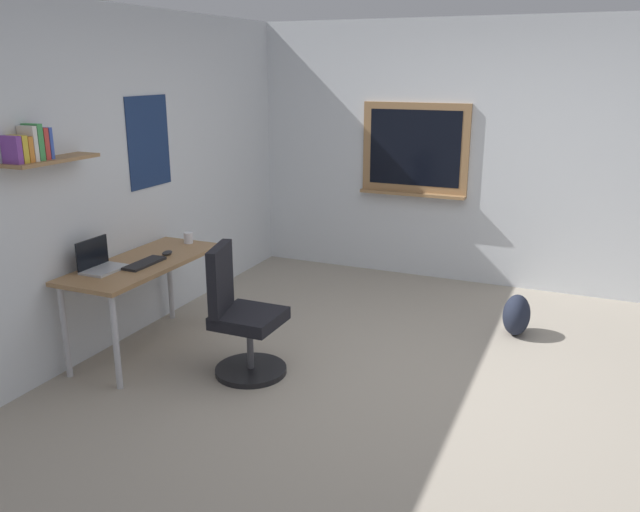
{
  "coord_description": "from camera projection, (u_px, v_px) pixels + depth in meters",
  "views": [
    {
      "loc": [
        -4.05,
        -1.03,
        2.14
      ],
      "look_at": [
        -0.01,
        0.73,
        0.85
      ],
      "focal_mm": 36.3,
      "sensor_mm": 36.0,
      "label": 1
    }
  ],
  "objects": [
    {
      "name": "ground_plane",
      "position": [
        415.0,
        382.0,
        4.56
      ],
      "size": [
        5.2,
        5.2,
        0.0
      ],
      "primitive_type": "plane",
      "color": "#9E9384",
      "rests_on": "ground"
    },
    {
      "name": "wall_back",
      "position": [
        122.0,
        177.0,
        5.13
      ],
      "size": [
        5.0,
        0.3,
        2.6
      ],
      "color": "silver",
      "rests_on": "ground"
    },
    {
      "name": "wall_right",
      "position": [
        485.0,
        156.0,
        6.36
      ],
      "size": [
        0.22,
        5.0,
        2.6
      ],
      "color": "silver",
      "rests_on": "ground"
    },
    {
      "name": "desk",
      "position": [
        143.0,
        271.0,
        4.93
      ],
      "size": [
        1.35,
        0.57,
        0.72
      ],
      "color": "#997047",
      "rests_on": "ground"
    },
    {
      "name": "office_chair",
      "position": [
        241.0,
        320.0,
        4.61
      ],
      "size": [
        0.52,
        0.54,
        0.95
      ],
      "color": "black",
      "rests_on": "ground"
    },
    {
      "name": "laptop",
      "position": [
        100.0,
        263.0,
        4.68
      ],
      "size": [
        0.31,
        0.21,
        0.23
      ],
      "color": "#ADAFB5",
      "rests_on": "desk"
    },
    {
      "name": "keyboard",
      "position": [
        144.0,
        263.0,
        4.82
      ],
      "size": [
        0.37,
        0.13,
        0.02
      ],
      "primitive_type": "cube",
      "color": "black",
      "rests_on": "desk"
    },
    {
      "name": "computer_mouse",
      "position": [
        167.0,
        253.0,
        5.06
      ],
      "size": [
        0.1,
        0.06,
        0.03
      ],
      "primitive_type": "ellipsoid",
      "color": "#262628",
      "rests_on": "desk"
    },
    {
      "name": "coffee_mug",
      "position": [
        188.0,
        238.0,
        5.39
      ],
      "size": [
        0.08,
        0.08,
        0.09
      ],
      "primitive_type": "cylinder",
      "color": "silver",
      "rests_on": "desk"
    },
    {
      "name": "backpack",
      "position": [
        516.0,
        315.0,
        5.34
      ],
      "size": [
        0.32,
        0.22,
        0.34
      ],
      "primitive_type": "ellipsoid",
      "color": "#1E2333",
      "rests_on": "ground"
    }
  ]
}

